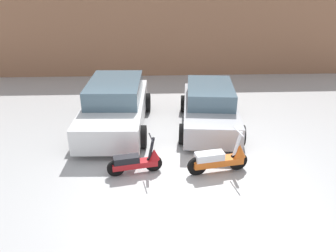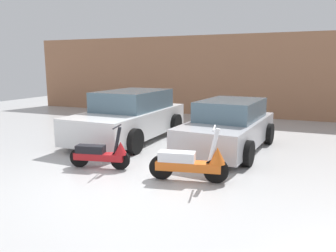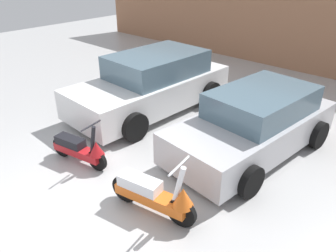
# 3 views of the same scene
# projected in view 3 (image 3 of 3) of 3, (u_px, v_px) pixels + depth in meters

# --- Properties ---
(ground_plane) EXTENTS (28.00, 28.00, 0.00)m
(ground_plane) POSITION_uv_depth(u_px,v_px,m) (79.00, 197.00, 5.51)
(ground_plane) COLOR #B2B2B2
(wall_back) EXTENTS (19.60, 0.12, 3.48)m
(wall_back) POSITION_uv_depth(u_px,v_px,m) (310.00, 20.00, 10.57)
(wall_back) COLOR #9E6B4C
(wall_back) RESTS_ON ground_plane
(scooter_front_left) EXTENTS (1.34, 0.56, 0.94)m
(scooter_front_left) POSITION_uv_depth(u_px,v_px,m) (80.00, 149.00, 6.24)
(scooter_front_left) COLOR black
(scooter_front_left) RESTS_ON ground_plane
(scooter_front_right) EXTENTS (1.52, 0.62, 1.07)m
(scooter_front_right) POSITION_uv_depth(u_px,v_px,m) (155.00, 194.00, 4.99)
(scooter_front_right) COLOR black
(scooter_front_right) RESTS_ON ground_plane
(car_rear_left) EXTENTS (2.18, 4.33, 1.45)m
(car_rear_left) POSITION_uv_depth(u_px,v_px,m) (152.00, 84.00, 8.32)
(car_rear_left) COLOR white
(car_rear_left) RESTS_ON ground_plane
(car_rear_center) EXTENTS (2.13, 3.96, 1.30)m
(car_rear_center) POSITION_uv_depth(u_px,v_px,m) (255.00, 123.00, 6.54)
(car_rear_center) COLOR #B7B7BC
(car_rear_center) RESTS_ON ground_plane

